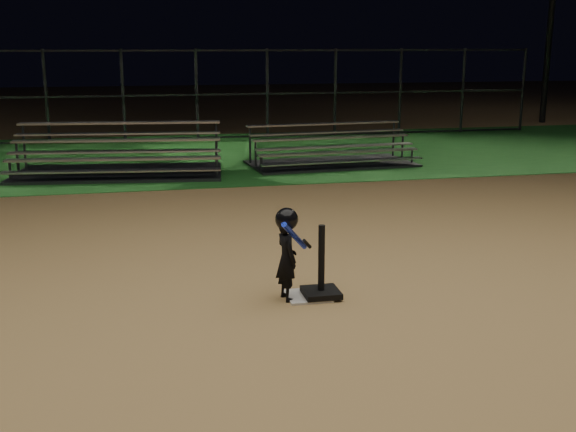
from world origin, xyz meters
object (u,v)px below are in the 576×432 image
Objects in this scene: batting_tee at (321,283)px; child_batter at (287,251)px; bleacher_left at (118,165)px; bleacher_right at (332,157)px; home_plate at (308,296)px.

child_batter is at bearing 176.87° from batting_tee.
bleacher_left is 1.18× the size of bleacher_right.
batting_tee is 0.78× the size of child_batter.
bleacher_right is (4.61, 0.22, -0.03)m from bleacher_left.
home_plate is at bearing -68.26° from bleacher_left.
bleacher_left is at bearing 178.31° from bleacher_right.
batting_tee reaches higher than home_plate.
bleacher_right is at bearing 9.43° from bleacher_left.
bleacher_left is (-2.09, 7.80, 0.20)m from home_plate.
batting_tee is 0.21× the size of bleacher_right.
home_plate is 8.40m from bleacher_right.
home_plate is at bearing -111.81° from bleacher_right.
bleacher_left is at bearing 105.02° from home_plate.
child_batter is 0.23× the size of bleacher_left.
bleacher_right is (2.51, 8.01, 0.17)m from home_plate.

